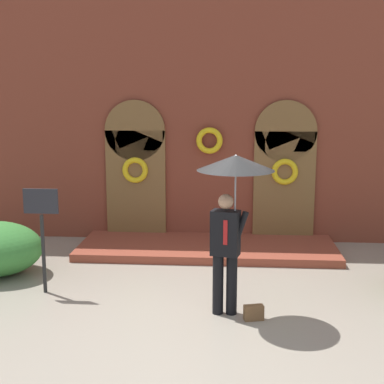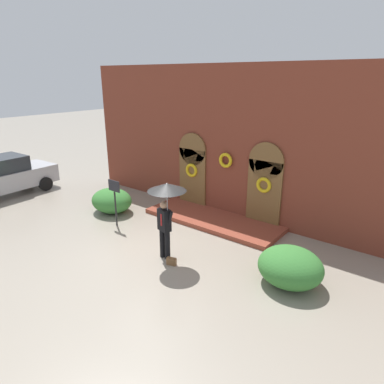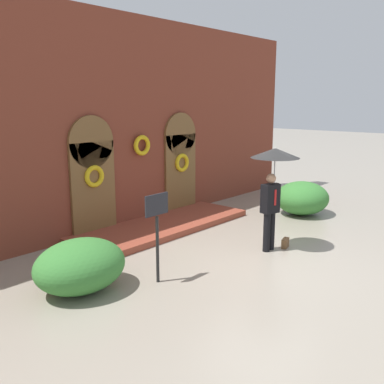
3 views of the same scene
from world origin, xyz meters
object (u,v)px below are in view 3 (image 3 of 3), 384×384
object	(u,v)px
person_with_umbrella	(274,168)
shrub_left	(80,266)
shrub_right	(302,198)
handbag	(285,243)
sign_post	(157,223)

from	to	relation	value
person_with_umbrella	shrub_left	distance (m)	4.67
shrub_left	shrub_right	xyz separation A→B (m)	(7.59, -0.43, 0.02)
handbag	sign_post	world-z (taller)	sign_post
person_with_umbrella	shrub_left	world-z (taller)	person_with_umbrella
handbag	sign_post	distance (m)	3.61
shrub_right	shrub_left	bearing A→B (deg)	176.73
shrub_left	handbag	bearing A→B (deg)	-19.54
sign_post	shrub_left	bearing A→B (deg)	146.70
person_with_umbrella	shrub_right	distance (m)	3.78
sign_post	shrub_right	world-z (taller)	sign_post
sign_post	handbag	bearing A→B (deg)	-13.93
shrub_left	person_with_umbrella	bearing A→B (deg)	-18.50
sign_post	person_with_umbrella	bearing A→B (deg)	-11.77
handbag	sign_post	bearing A→B (deg)	151.26
sign_post	shrub_right	xyz separation A→B (m)	(6.40, 0.35, -0.66)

